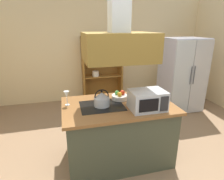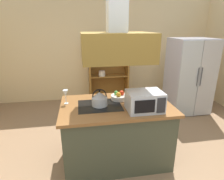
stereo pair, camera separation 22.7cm
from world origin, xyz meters
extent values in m
plane|color=#8C6B4D|center=(0.00, 0.00, 0.00)|extent=(7.80, 7.80, 0.00)
cube|color=beige|center=(0.00, 3.00, 1.35)|extent=(6.00, 0.12, 2.70)
cube|color=#424632|center=(-0.16, 0.27, 0.43)|extent=(1.49, 0.91, 0.86)
cube|color=brown|center=(-0.16, 0.27, 0.88)|extent=(1.57, 0.99, 0.04)
cube|color=black|center=(-0.40, 0.27, 0.90)|extent=(0.60, 0.48, 0.00)
cube|color=olive|center=(-0.16, 0.27, 1.70)|extent=(0.90, 0.70, 0.36)
cube|color=#B5B3C3|center=(1.83, 1.74, 0.85)|extent=(0.90, 0.72, 1.70)
cube|color=#B5BABC|center=(1.61, 1.37, 0.85)|extent=(0.44, 0.03, 1.66)
cube|color=#BBB9BA|center=(2.06, 1.37, 0.85)|extent=(0.44, 0.03, 1.66)
cylinder|color=#4C4C51|center=(1.79, 1.34, 0.94)|extent=(0.02, 0.02, 0.40)
cylinder|color=#4C4C51|center=(1.87, 1.34, 0.94)|extent=(0.02, 0.02, 0.40)
cube|color=#956126|center=(-0.40, 2.74, 0.86)|extent=(0.04, 0.40, 1.71)
cube|color=#956126|center=(0.61, 2.74, 0.86)|extent=(0.04, 0.40, 1.71)
cube|color=#956126|center=(0.11, 2.74, 1.70)|extent=(1.05, 0.40, 0.03)
cube|color=#956126|center=(0.11, 2.74, 0.04)|extent=(1.05, 0.40, 0.08)
cube|color=#956126|center=(0.11, 2.93, 0.86)|extent=(1.05, 0.02, 1.71)
cube|color=#956126|center=(0.11, 2.74, 0.69)|extent=(0.97, 0.36, 0.02)
cube|color=#956126|center=(0.11, 2.74, 1.11)|extent=(0.97, 0.36, 0.02)
cylinder|color=beige|center=(-0.08, 2.69, 0.72)|extent=(0.18, 0.18, 0.05)
cylinder|color=beige|center=(-0.08, 2.69, 0.77)|extent=(0.17, 0.17, 0.05)
cylinder|color=beige|center=(-0.08, 2.69, 0.81)|extent=(0.16, 0.16, 0.05)
cylinder|color=silver|center=(0.23, 2.70, 1.19)|extent=(0.01, 0.01, 0.12)
cone|color=silver|center=(0.23, 2.70, 1.29)|extent=(0.07, 0.07, 0.08)
cylinder|color=silver|center=(0.40, 2.70, 1.19)|extent=(0.01, 0.01, 0.12)
cone|color=silver|center=(0.40, 2.70, 1.29)|extent=(0.07, 0.07, 0.08)
cylinder|color=#BBBDBF|center=(-0.40, 0.27, 0.96)|extent=(0.22, 0.22, 0.12)
cone|color=#B5B8BE|center=(-0.40, 0.27, 1.06)|extent=(0.21, 0.21, 0.08)
sphere|color=black|center=(-0.40, 0.27, 1.11)|extent=(0.03, 0.03, 0.03)
torus|color=black|center=(-0.40, 0.27, 1.04)|extent=(0.20, 0.02, 0.20)
cube|color=#A87F4D|center=(0.27, 0.57, 0.91)|extent=(0.37, 0.28, 0.02)
cube|color=#B7BABF|center=(0.17, 0.02, 1.03)|extent=(0.46, 0.34, 0.26)
cube|color=black|center=(0.11, -0.15, 1.03)|extent=(0.26, 0.01, 0.17)
cube|color=#262628|center=(0.32, -0.15, 1.03)|extent=(0.11, 0.01, 0.20)
cylinder|color=silver|center=(-0.87, 0.43, 0.90)|extent=(0.06, 0.06, 0.01)
cylinder|color=silver|center=(-0.87, 0.43, 0.96)|extent=(0.01, 0.01, 0.11)
cone|color=silver|center=(-0.87, 0.43, 1.06)|extent=(0.08, 0.08, 0.09)
cylinder|color=silver|center=(-0.09, 0.45, 0.94)|extent=(0.24, 0.24, 0.07)
sphere|color=red|center=(-0.04, 0.47, 1.00)|extent=(0.08, 0.08, 0.08)
sphere|color=#4CA949|center=(-0.12, 0.49, 1.00)|extent=(0.07, 0.07, 0.07)
sphere|color=gold|center=(-0.10, 0.41, 1.00)|extent=(0.07, 0.07, 0.07)
camera|label=1|loc=(-0.87, -2.13, 1.97)|focal=30.58mm
camera|label=2|loc=(-0.65, -2.18, 1.97)|focal=30.58mm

